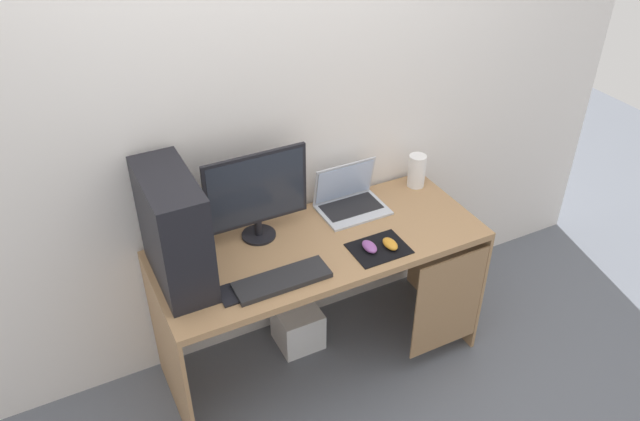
% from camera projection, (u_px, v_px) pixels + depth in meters
% --- Properties ---
extents(ground_plane, '(8.00, 8.00, 0.00)m').
position_uv_depth(ground_plane, '(320.00, 356.00, 3.37)').
color(ground_plane, slate).
extents(wall_back, '(4.00, 0.05, 2.60)m').
position_uv_depth(wall_back, '(286.00, 107.00, 2.89)').
color(wall_back, silver).
rests_on(wall_back, ground_plane).
extents(desk, '(1.55, 0.63, 0.76)m').
position_uv_depth(desk, '(325.00, 267.00, 3.02)').
color(desk, '#A37A51').
rests_on(desk, ground_plane).
extents(pc_tower, '(0.20, 0.47, 0.50)m').
position_uv_depth(pc_tower, '(174.00, 230.00, 2.59)').
color(pc_tower, black).
rests_on(pc_tower, desk).
extents(monitor, '(0.48, 0.16, 0.44)m').
position_uv_depth(monitor, '(257.00, 194.00, 2.83)').
color(monitor, black).
rests_on(monitor, desk).
extents(laptop, '(0.33, 0.24, 0.23)m').
position_uv_depth(laptop, '(350.00, 200.00, 3.15)').
color(laptop, '#B7BCC6').
rests_on(laptop, desk).
extents(speaker, '(0.09, 0.09, 0.18)m').
position_uv_depth(speaker, '(417.00, 171.00, 3.29)').
color(speaker, white).
rests_on(speaker, desk).
extents(keyboard, '(0.42, 0.14, 0.02)m').
position_uv_depth(keyboard, '(282.00, 280.00, 2.70)').
color(keyboard, '#232326').
rests_on(keyboard, desk).
extents(mousepad, '(0.26, 0.20, 0.00)m').
position_uv_depth(mousepad, '(379.00, 248.00, 2.89)').
color(mousepad, black).
rests_on(mousepad, desk).
extents(mouse_left, '(0.06, 0.10, 0.03)m').
position_uv_depth(mouse_left, '(369.00, 247.00, 2.87)').
color(mouse_left, '#8C4C99').
rests_on(mouse_left, mousepad).
extents(mouse_right, '(0.06, 0.10, 0.03)m').
position_uv_depth(mouse_right, '(390.00, 244.00, 2.89)').
color(mouse_right, orange).
rests_on(mouse_right, mousepad).
extents(cell_phone, '(0.07, 0.13, 0.01)m').
position_uv_depth(cell_phone, '(228.00, 295.00, 2.63)').
color(cell_phone, black).
rests_on(cell_phone, desk).
extents(subwoofer, '(0.23, 0.23, 0.23)m').
position_uv_depth(subwoofer, '(298.00, 327.00, 3.39)').
color(subwoofer, white).
rests_on(subwoofer, ground_plane).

